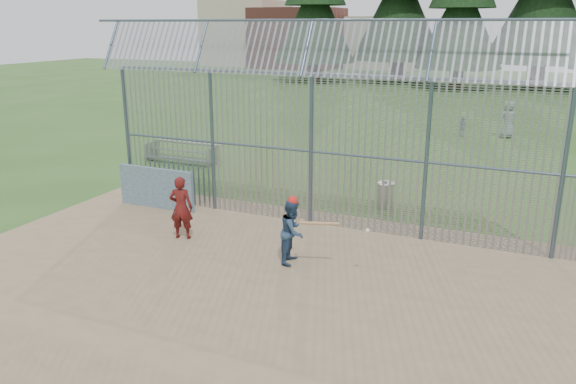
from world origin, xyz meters
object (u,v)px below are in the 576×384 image
at_px(dugout_wall, 156,188).
at_px(bleacher, 182,152).
at_px(trash_can, 385,195).
at_px(batter, 293,231).
at_px(onlooker, 181,208).

distance_m(dugout_wall, bleacher, 5.78).
height_order(dugout_wall, trash_can, dugout_wall).
relative_size(batter, bleacher, 0.49).
height_order(onlooker, bleacher, onlooker).
xyz_separation_m(onlooker, bleacher, (-4.67, 6.91, -0.41)).
relative_size(onlooker, trash_can, 1.96).
bearing_deg(batter, dugout_wall, 63.61).
bearing_deg(onlooker, dugout_wall, -56.79).
height_order(trash_can, bleacher, trash_can).
xyz_separation_m(batter, bleacher, (-7.80, 7.15, -0.34)).
bearing_deg(dugout_wall, batter, -21.06).
bearing_deg(trash_can, dugout_wall, -155.32).
bearing_deg(trash_can, onlooker, -131.47).
bearing_deg(trash_can, batter, -100.63).
distance_m(batter, onlooker, 3.14).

